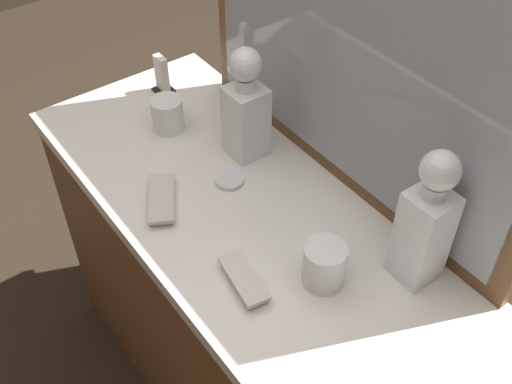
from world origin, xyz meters
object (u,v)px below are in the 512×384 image
(crystal_decanter_front, at_px, (246,113))
(crystal_tumbler_far_right, at_px, (168,116))
(crystal_decanter_right, at_px, (424,229))
(silver_brush_rear, at_px, (244,280))
(napkin_holder, at_px, (162,77))
(crystal_tumbler_rear, at_px, (324,266))
(porcelain_dish, at_px, (229,180))
(silver_brush_center, at_px, (162,200))

(crystal_decanter_front, height_order, crystal_tumbler_far_right, crystal_decanter_front)
(crystal_decanter_front, bearing_deg, crystal_decanter_right, 5.52)
(crystal_decanter_right, distance_m, silver_brush_rear, 0.37)
(silver_brush_rear, bearing_deg, napkin_holder, 162.68)
(crystal_tumbler_far_right, xyz_separation_m, silver_brush_rear, (0.53, -0.14, -0.03))
(crystal_decanter_right, bearing_deg, napkin_holder, -174.49)
(crystal_decanter_right, height_order, crystal_tumbler_rear, crystal_decanter_right)
(crystal_decanter_front, xyz_separation_m, crystal_tumbler_rear, (0.42, -0.11, -0.07))
(crystal_tumbler_far_right, relative_size, napkin_holder, 0.80)
(crystal_decanter_right, distance_m, porcelain_dish, 0.49)
(crystal_tumbler_rear, relative_size, porcelain_dish, 1.35)
(porcelain_dish, bearing_deg, crystal_decanter_front, 124.27)
(crystal_decanter_right, distance_m, crystal_tumbler_far_right, 0.73)
(crystal_tumbler_far_right, height_order, silver_brush_rear, crystal_tumbler_far_right)
(crystal_decanter_front, distance_m, porcelain_dish, 0.16)
(crystal_decanter_front, xyz_separation_m, crystal_tumbler_far_right, (-0.20, -0.11, -0.08))
(crystal_tumbler_far_right, distance_m, silver_brush_rear, 0.55)
(crystal_decanter_right, xyz_separation_m, napkin_holder, (-0.86, -0.08, -0.08))
(napkin_holder, bearing_deg, silver_brush_center, -30.73)
(crystal_decanter_front, xyz_separation_m, silver_brush_rear, (0.33, -0.25, -0.10))
(crystal_tumbler_far_right, relative_size, porcelain_dish, 1.26)
(porcelain_dish, relative_size, napkin_holder, 0.64)
(crystal_decanter_front, relative_size, napkin_holder, 2.65)
(crystal_decanter_right, distance_m, napkin_holder, 0.87)
(crystal_decanter_front, bearing_deg, silver_brush_center, -82.02)
(silver_brush_center, xyz_separation_m, silver_brush_rear, (0.30, 0.02, -0.00))
(crystal_decanter_front, xyz_separation_m, porcelain_dish, (0.07, -0.10, -0.11))
(silver_brush_rear, bearing_deg, porcelain_dish, 150.83)
(silver_brush_rear, bearing_deg, crystal_decanter_right, 58.73)
(crystal_decanter_right, relative_size, crystal_tumbler_rear, 3.35)
(silver_brush_rear, bearing_deg, silver_brush_center, -176.75)
(silver_brush_rear, xyz_separation_m, napkin_holder, (-0.68, 0.21, 0.03))
(silver_brush_rear, bearing_deg, crystal_tumbler_rear, 57.51)
(silver_brush_rear, relative_size, napkin_holder, 1.32)
(crystal_tumbler_far_right, bearing_deg, crystal_tumbler_rear, -0.48)
(silver_brush_center, bearing_deg, crystal_tumbler_rear, 21.62)
(crystal_decanter_front, distance_m, silver_brush_rear, 0.43)
(crystal_decanter_front, distance_m, napkin_holder, 0.36)
(crystal_tumbler_rear, distance_m, silver_brush_center, 0.41)
(silver_brush_center, bearing_deg, porcelain_dish, 79.84)
(crystal_decanter_right, bearing_deg, crystal_decanter_front, -174.48)
(crystal_tumbler_far_right, xyz_separation_m, silver_brush_center, (0.23, -0.16, -0.03))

